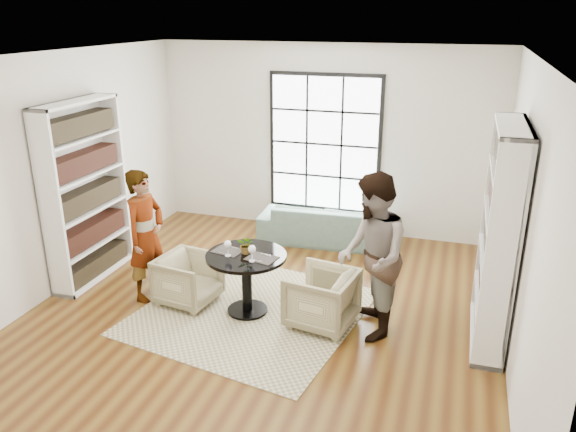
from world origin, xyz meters
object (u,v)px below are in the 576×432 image
(pedestal_table, at_px, (247,271))
(wine_glass_right, at_px, (252,250))
(wine_glass_left, at_px, (228,245))
(armchair_right, at_px, (321,298))
(person_right, at_px, (372,257))
(person_left, at_px, (146,235))
(flower_centerpiece, at_px, (246,245))
(sofa, at_px, (326,223))
(armchair_left, at_px, (189,279))

(pedestal_table, height_order, wine_glass_right, wine_glass_right)
(wine_glass_left, bearing_deg, armchair_right, 4.93)
(person_right, bearing_deg, wine_glass_right, -100.89)
(person_left, distance_m, flower_centerpiece, 1.33)
(pedestal_table, relative_size, person_right, 0.51)
(armchair_right, distance_m, person_right, 0.81)
(sofa, height_order, wine_glass_right, wine_glass_right)
(pedestal_table, distance_m, sofa, 2.50)
(armchair_right, bearing_deg, person_right, 99.32)
(pedestal_table, xyz_separation_m, flower_centerpiece, (-0.01, 0.03, 0.32))
(flower_centerpiece, bearing_deg, armchair_right, -2.28)
(armchair_left, distance_m, person_left, 0.76)
(pedestal_table, bearing_deg, person_right, -0.26)
(armchair_right, relative_size, person_right, 0.39)
(sofa, xyz_separation_m, armchair_left, (-1.15, -2.45, 0.01))
(wine_glass_left, bearing_deg, person_left, 174.38)
(armchair_left, bearing_deg, sofa, -16.72)
(wine_glass_right, height_order, flower_centerpiece, flower_centerpiece)
(person_left, xyz_separation_m, person_right, (2.80, -0.02, 0.10))
(person_right, distance_m, flower_centerpiece, 1.48)
(sofa, height_order, person_left, person_left)
(person_left, distance_m, wine_glass_right, 1.48)
(person_right, height_order, flower_centerpiece, person_right)
(flower_centerpiece, bearing_deg, sofa, 81.29)
(sofa, bearing_deg, person_left, 52.01)
(sofa, bearing_deg, armchair_left, 61.63)
(pedestal_table, bearing_deg, sofa, 81.54)
(armchair_right, bearing_deg, sofa, -157.95)
(pedestal_table, height_order, armchair_right, pedestal_table)
(sofa, distance_m, flower_centerpiece, 2.52)
(person_right, relative_size, wine_glass_right, 9.43)
(pedestal_table, height_order, wine_glass_left, wine_glass_left)
(armchair_right, xyz_separation_m, wine_glass_right, (-0.79, -0.15, 0.57))
(armchair_left, xyz_separation_m, wine_glass_right, (0.92, -0.17, 0.59))
(armchair_left, relative_size, person_right, 0.37)
(armchair_right, bearing_deg, armchair_left, -81.26)
(pedestal_table, relative_size, flower_centerpiece, 4.32)
(person_right, height_order, wine_glass_right, person_right)
(wine_glass_right, bearing_deg, pedestal_table, 131.10)
(person_right, bearing_deg, person_left, -107.65)
(sofa, relative_size, wine_glass_right, 10.40)
(wine_glass_left, relative_size, wine_glass_right, 0.98)
(pedestal_table, distance_m, wine_glass_right, 0.41)
(wine_glass_left, height_order, wine_glass_right, wine_glass_right)
(wine_glass_right, bearing_deg, armchair_left, 169.69)
(sofa, xyz_separation_m, wine_glass_left, (-0.55, -2.56, 0.60))
(armchair_right, xyz_separation_m, person_right, (0.55, 0.00, 0.60))
(armchair_right, distance_m, wine_glass_right, 0.98)
(sofa, distance_m, wine_glass_right, 2.69)
(armchair_left, relative_size, armchair_right, 0.93)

